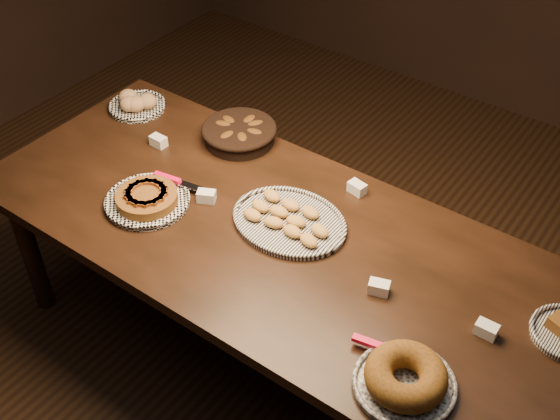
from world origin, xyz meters
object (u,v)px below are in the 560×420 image
Objects in this scene: bundt_cake_plate at (405,378)px; buffet_table at (277,248)px; apple_tart_plate at (147,199)px; madeleine_platter at (288,220)px.

buffet_table is at bearing 151.22° from bundt_cake_plate.
buffet_table is 6.78× the size of apple_tart_plate.
apple_tart_plate reaches higher than buffet_table.
apple_tart_plate is 0.79× the size of madeleine_platter.
madeleine_platter is 1.22× the size of bundt_cake_plate.
apple_tart_plate is 0.56m from madeleine_platter.
buffet_table is 6.52× the size of bundt_cake_plate.
apple_tart_plate is at bearing -161.78° from madeleine_platter.
apple_tart_plate is (-0.51, -0.16, 0.10)m from buffet_table.
apple_tart_plate reaches higher than madeleine_platter.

